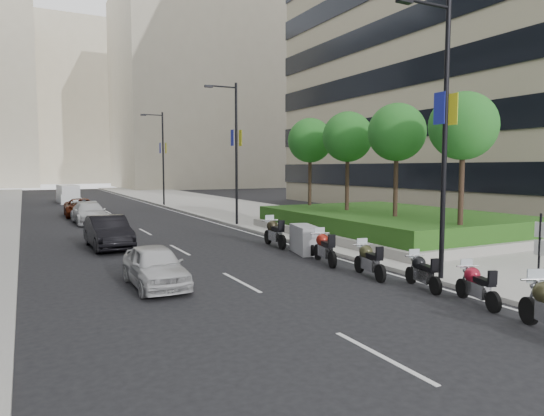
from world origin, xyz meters
TOP-DOWN VIEW (x-y plane):
  - ground at (0.00, 0.00)m, footprint 160.00×160.00m
  - sidewalk_right at (9.00, 30.00)m, footprint 10.00×100.00m
  - lane_edge at (3.70, 30.00)m, footprint 0.12×100.00m
  - lane_centre at (-1.50, 30.00)m, footprint 0.12×100.00m
  - building_cream_right at (22.00, 80.00)m, footprint 28.00×24.00m
  - building_cream_centre at (2.00, 120.00)m, footprint 30.00×24.00m
  - planter at (10.00, 10.00)m, footprint 10.00×14.00m
  - hedge at (10.00, 10.00)m, footprint 9.40×13.40m
  - tree_0 at (8.50, 4.00)m, footprint 2.80×2.80m
  - tree_1 at (8.50, 8.00)m, footprint 2.80×2.80m
  - tree_2 at (8.50, 12.00)m, footprint 2.80×2.80m
  - tree_3 at (8.50, 16.00)m, footprint 2.80×2.80m
  - lamp_post_0 at (4.14, 1.00)m, footprint 2.34×0.45m
  - lamp_post_1 at (4.14, 18.00)m, footprint 2.34×0.45m
  - lamp_post_2 at (4.14, 36.00)m, footprint 2.34×0.45m
  - parking_sign at (4.80, -2.00)m, footprint 0.06×0.32m
  - motorcycle_1 at (3.20, -1.31)m, footprint 0.83×1.95m
  - motorcycle_2 at (3.14, 0.66)m, footprint 0.73×1.95m
  - motorcycle_3 at (2.70, 2.69)m, footprint 0.74×2.14m
  - motorcycle_4 at (2.63, 5.34)m, footprint 0.85×2.28m
  - motorcycle_5 at (3.08, 7.58)m, footprint 1.26×2.16m
  - motorcycle_6 at (2.77, 9.85)m, footprint 0.83×2.48m
  - car_a at (-4.12, 4.72)m, footprint 1.56×3.85m
  - car_b at (-4.30, 12.96)m, footprint 1.74×4.62m
  - car_c at (-3.88, 23.91)m, footprint 2.17×4.96m
  - car_d at (-3.89, 29.18)m, footprint 2.44×5.02m
  - delivery_van at (-3.62, 44.45)m, footprint 2.00×4.63m

SIDE VIEW (x-z plane):
  - ground at x=0.00m, z-range 0.00..0.00m
  - lane_edge at x=3.70m, z-range 0.00..0.01m
  - lane_centre at x=-1.50m, z-range 0.00..0.01m
  - sidewalk_right at x=9.00m, z-range 0.00..0.15m
  - planter at x=10.00m, z-range 0.15..0.55m
  - motorcycle_2 at x=3.14m, z-range 0.03..1.02m
  - motorcycle_1 at x=3.20m, z-range 0.03..1.03m
  - motorcycle_3 at x=2.70m, z-range 0.04..1.11m
  - motorcycle_5 at x=3.08m, z-range 0.00..1.23m
  - motorcycle_4 at x=2.63m, z-range 0.04..1.19m
  - car_a at x=-4.12m, z-range 0.00..1.31m
  - motorcycle_6 at x=2.77m, z-range 0.04..1.28m
  - car_d at x=-3.89m, z-range 0.00..1.37m
  - car_c at x=-3.88m, z-range 0.00..1.42m
  - car_b at x=-4.30m, z-range 0.00..1.51m
  - delivery_van at x=-3.62m, z-range -0.06..1.84m
  - hedge at x=10.00m, z-range 0.55..1.35m
  - parking_sign at x=4.80m, z-range 0.21..2.71m
  - lamp_post_0 at x=4.14m, z-range 0.57..9.57m
  - lamp_post_1 at x=4.14m, z-range 0.57..9.57m
  - lamp_post_2 at x=4.14m, z-range 0.57..9.57m
  - tree_0 at x=8.50m, z-range 2.27..8.57m
  - tree_1 at x=8.50m, z-range 2.27..8.57m
  - tree_2 at x=8.50m, z-range 2.27..8.57m
  - tree_3 at x=8.50m, z-range 2.27..8.57m
  - building_cream_right at x=22.00m, z-range 0.00..36.00m
  - building_cream_centre at x=2.00m, z-range 0.00..38.00m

